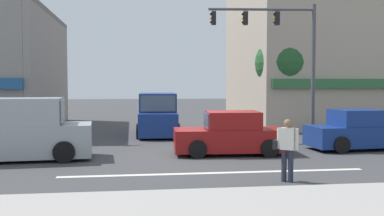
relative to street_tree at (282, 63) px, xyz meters
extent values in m
plane|color=#3D3D3F|center=(-5.80, -7.61, -3.70)|extent=(120.00, 120.00, 0.00)
cube|color=silver|center=(-5.80, -11.11, -3.70)|extent=(9.00, 0.24, 0.01)
cube|color=tan|center=(4.27, 3.73, 1.53)|extent=(11.07, 10.02, 10.46)
cube|color=#2D6638|center=(4.27, -1.38, -1.10)|extent=(10.52, 0.24, 0.50)
cylinder|color=#4C3823|center=(0.00, 0.00, -2.40)|extent=(0.32, 0.32, 2.61)
sphere|color=#235128|center=(0.00, 0.00, 0.02)|extent=(2.97, 2.97, 2.97)
cylinder|color=brown|center=(-13.05, -2.62, -0.03)|extent=(0.22, 0.22, 7.35)
cylinder|color=#47474C|center=(0.02, -4.23, -0.60)|extent=(0.18, 0.18, 6.20)
cylinder|color=#47474C|center=(-2.36, -3.99, 2.25)|extent=(4.79, 0.61, 0.12)
cube|color=black|center=(-1.65, -4.06, 1.85)|extent=(0.22, 0.26, 0.60)
sphere|color=black|center=(-1.77, -4.05, 2.03)|extent=(0.12, 0.12, 0.12)
sphere|color=orange|center=(-1.77, -4.05, 1.85)|extent=(0.12, 0.12, 0.12)
sphere|color=black|center=(-1.77, -4.05, 1.67)|extent=(0.12, 0.12, 0.12)
cube|color=black|center=(-3.08, -3.91, 1.85)|extent=(0.22, 0.26, 0.60)
sphere|color=black|center=(-3.20, -3.90, 2.03)|extent=(0.12, 0.12, 0.12)
sphere|color=orange|center=(-3.20, -3.90, 1.85)|extent=(0.12, 0.12, 0.12)
sphere|color=black|center=(-3.20, -3.90, 1.67)|extent=(0.12, 0.12, 0.12)
cube|color=black|center=(-4.51, -3.77, 1.85)|extent=(0.22, 0.26, 0.60)
sphere|color=black|center=(-4.63, -3.75, 2.03)|extent=(0.12, 0.12, 0.12)
sphere|color=orange|center=(-4.63, -3.75, 1.85)|extent=(0.12, 0.12, 0.12)
sphere|color=black|center=(-4.63, -3.75, 1.67)|extent=(0.12, 0.12, 0.12)
cube|color=navy|center=(-6.91, -1.30, -3.04)|extent=(2.06, 4.68, 1.10)
cube|color=navy|center=(-6.89, -1.00, -2.04)|extent=(1.95, 3.28, 0.90)
cube|color=#475666|center=(-6.97, -2.62, -2.04)|extent=(1.66, 0.14, 0.76)
cylinder|color=black|center=(-6.06, -2.77, -3.34)|extent=(0.23, 0.73, 0.72)
cylinder|color=black|center=(-7.89, -2.68, -3.34)|extent=(0.23, 0.73, 0.72)
cylinder|color=black|center=(-5.92, 0.08, -3.34)|extent=(0.23, 0.73, 0.72)
cylinder|color=black|center=(-7.76, 0.17, -3.34)|extent=(0.23, 0.73, 0.72)
cube|color=maroon|center=(-4.62, -7.75, -3.16)|extent=(4.19, 1.92, 0.80)
cube|color=maroon|center=(-4.52, -7.76, -2.44)|extent=(1.98, 1.66, 0.64)
cube|color=#475666|center=(-5.49, -7.71, -2.44)|extent=(0.14, 1.44, 0.54)
cylinder|color=black|center=(-5.94, -8.53, -3.38)|extent=(0.65, 0.21, 0.64)
cylinder|color=black|center=(-5.85, -6.84, -3.38)|extent=(0.65, 0.21, 0.64)
cylinder|color=black|center=(-3.40, -8.67, -3.38)|extent=(0.65, 0.21, 0.64)
cylinder|color=black|center=(-3.31, -6.97, -3.38)|extent=(0.65, 0.21, 0.64)
cube|color=#999EA3|center=(-11.90, -8.00, -3.04)|extent=(4.72, 2.16, 1.10)
cube|color=#999EA3|center=(-12.20, -8.03, -2.04)|extent=(3.32, 2.02, 0.90)
cube|color=#475666|center=(-10.59, -7.91, -2.04)|extent=(0.18, 1.66, 0.76)
cylinder|color=black|center=(-10.55, -6.99, -3.34)|extent=(0.73, 0.25, 0.72)
cylinder|color=black|center=(-10.42, -8.82, -3.34)|extent=(0.73, 0.25, 0.72)
cube|color=navy|center=(0.75, -7.22, -3.16)|extent=(4.20, 1.95, 0.80)
cube|color=navy|center=(0.65, -7.22, -2.44)|extent=(1.99, 1.67, 0.64)
cube|color=#475666|center=(1.62, -7.16, -2.44)|extent=(0.15, 1.44, 0.54)
cylinder|color=black|center=(1.97, -6.29, -3.38)|extent=(0.65, 0.22, 0.64)
cylinder|color=black|center=(-0.57, -6.45, -3.38)|extent=(0.65, 0.22, 0.64)
cylinder|color=black|center=(-0.46, -8.14, -3.38)|extent=(0.65, 0.22, 0.64)
cylinder|color=#232838|center=(-4.05, -12.56, -3.27)|extent=(0.14, 0.14, 0.86)
cylinder|color=#232838|center=(-4.20, -12.46, -3.27)|extent=(0.14, 0.14, 0.86)
cube|color=beige|center=(-4.13, -12.51, -2.55)|extent=(0.42, 0.38, 0.58)
sphere|color=brown|center=(-4.13, -12.51, -2.14)|extent=(0.22, 0.22, 0.22)
cylinder|color=beige|center=(-3.93, -12.64, -2.55)|extent=(0.09, 0.09, 0.56)
cylinder|color=beige|center=(-4.33, -12.38, -2.55)|extent=(0.09, 0.09, 0.56)
cube|color=black|center=(-4.38, -12.30, -2.73)|extent=(0.25, 0.30, 0.24)
camera|label=1|loc=(-8.21, -23.84, -1.10)|focal=42.00mm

